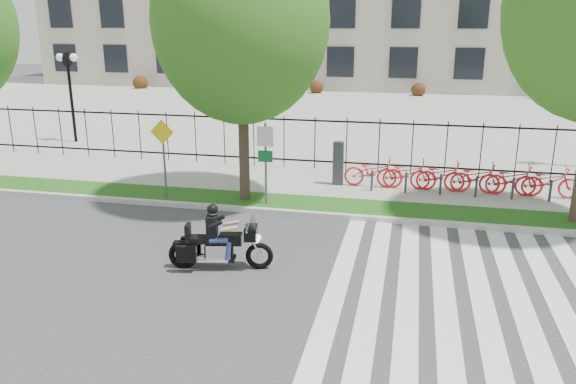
# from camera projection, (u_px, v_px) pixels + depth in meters

# --- Properties ---
(ground) EXTENTS (120.00, 120.00, 0.00)m
(ground) POSITION_uv_depth(u_px,v_px,m) (244.00, 271.00, 12.92)
(ground) COLOR #333335
(ground) RESTS_ON ground
(curb) EXTENTS (60.00, 0.20, 0.15)m
(curb) POSITION_uv_depth(u_px,v_px,m) (284.00, 212.00, 16.73)
(curb) COLOR #B3B1A8
(curb) RESTS_ON ground
(grass_verge) EXTENTS (60.00, 1.50, 0.15)m
(grass_verge) POSITION_uv_depth(u_px,v_px,m) (291.00, 204.00, 17.52)
(grass_verge) COLOR #184D13
(grass_verge) RESTS_ON ground
(sidewalk) EXTENTS (60.00, 3.50, 0.15)m
(sidewalk) POSITION_uv_depth(u_px,v_px,m) (306.00, 183.00, 19.86)
(sidewalk) COLOR gray
(sidewalk) RESTS_ON ground
(plaza) EXTENTS (80.00, 34.00, 0.10)m
(plaza) POSITION_uv_depth(u_px,v_px,m) (357.00, 111.00, 36.26)
(plaza) COLOR gray
(plaza) RESTS_ON ground
(crosswalk_stripes) EXTENTS (5.70, 8.00, 0.01)m
(crosswalk_stripes) POSITION_uv_depth(u_px,v_px,m) (462.00, 292.00, 11.90)
(crosswalk_stripes) COLOR silver
(crosswalk_stripes) RESTS_ON ground
(iron_fence) EXTENTS (30.00, 0.06, 2.00)m
(iron_fence) POSITION_uv_depth(u_px,v_px,m) (315.00, 143.00, 21.18)
(iron_fence) COLOR black
(iron_fence) RESTS_ON sidewalk
(lamp_post_left) EXTENTS (1.06, 0.70, 4.25)m
(lamp_post_left) POSITION_uv_depth(u_px,v_px,m) (69.00, 75.00, 25.74)
(lamp_post_left) COLOR black
(lamp_post_left) RESTS_ON ground
(street_tree_1) EXTENTS (5.21, 5.21, 8.38)m
(street_tree_1) POSITION_uv_depth(u_px,v_px,m) (241.00, 21.00, 16.26)
(street_tree_1) COLOR #34261C
(street_tree_1) RESTS_ON grass_verge
(bike_share_station) EXTENTS (7.86, 0.88, 1.50)m
(bike_share_station) POSITION_uv_depth(u_px,v_px,m) (456.00, 176.00, 18.39)
(bike_share_station) COLOR #2D2D33
(bike_share_station) RESTS_ON sidewalk
(sign_pole_regulatory) EXTENTS (0.50, 0.09, 2.50)m
(sign_pole_regulatory) POSITION_uv_depth(u_px,v_px,m) (265.00, 153.00, 16.84)
(sign_pole_regulatory) COLOR #59595B
(sign_pole_regulatory) RESTS_ON grass_verge
(sign_pole_warning) EXTENTS (0.78, 0.09, 2.49)m
(sign_pole_warning) POSITION_uv_depth(u_px,v_px,m) (163.00, 148.00, 17.54)
(sign_pole_warning) COLOR #59595B
(sign_pole_warning) RESTS_ON grass_verge
(motorcycle_rider) EXTENTS (2.43, 0.94, 1.89)m
(motorcycle_rider) POSITION_uv_depth(u_px,v_px,m) (220.00, 243.00, 12.92)
(motorcycle_rider) COLOR black
(motorcycle_rider) RESTS_ON ground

